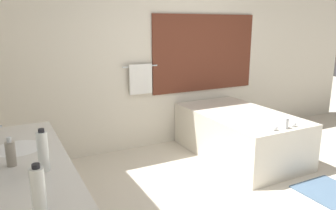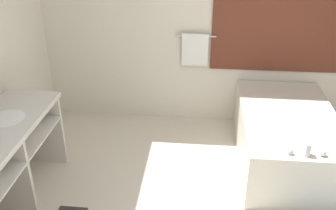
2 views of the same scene
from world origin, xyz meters
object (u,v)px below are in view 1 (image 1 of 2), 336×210
(bathtub, at_px, (239,132))
(water_bottle_3, at_px, (39,193))
(water_bottle_1, at_px, (43,151))
(soap_dispenser, at_px, (11,153))

(bathtub, height_order, water_bottle_3, water_bottle_3)
(bathtub, bearing_deg, water_bottle_3, -145.36)
(water_bottle_1, height_order, soap_dispenser, water_bottle_1)
(bathtub, relative_size, soap_dispenser, 9.42)
(water_bottle_1, height_order, water_bottle_3, same)
(water_bottle_1, distance_m, water_bottle_3, 0.51)
(water_bottle_1, xyz_separation_m, water_bottle_3, (-0.08, -0.50, 0.00))
(bathtub, xyz_separation_m, water_bottle_1, (-2.53, -1.30, 0.66))
(bathtub, xyz_separation_m, soap_dispenser, (-2.70, -1.14, 0.62))
(bathtub, bearing_deg, soap_dispenser, -157.04)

